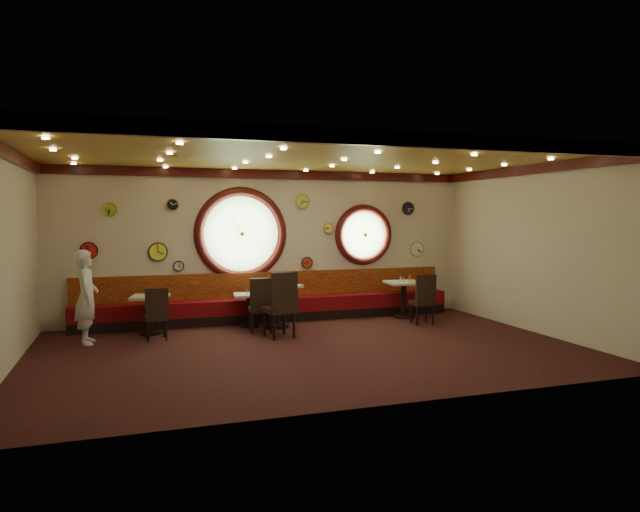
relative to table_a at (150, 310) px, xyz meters
The scene contains 50 objects.
floor 3.30m from the table_a, 40.08° to the right, with size 9.00×6.00×0.00m, color black.
ceiling 4.26m from the table_a, 40.08° to the right, with size 9.00×6.00×0.02m, color gold.
wall_back 2.89m from the table_a, 19.71° to the left, with size 9.00×0.02×3.20m, color beige.
wall_front 5.80m from the table_a, 63.90° to the right, with size 9.00×0.02×3.20m, color beige.
wall_left 3.12m from the table_a, 133.54° to the right, with size 0.02×6.00×3.20m, color beige.
wall_right 7.40m from the table_a, 16.73° to the right, with size 0.02×6.00×3.20m, color beige.
molding_back 3.74m from the table_a, 18.68° to the left, with size 9.00×0.10×0.18m, color #390B0A.
molding_front 6.23m from the table_a, 63.68° to the right, with size 9.00×0.10×0.18m, color #390B0A.
molding_left 3.90m from the table_a, 132.81° to the right, with size 0.10×6.00×0.18m, color #390B0A.
molding_right 7.73m from the table_a, 16.84° to the right, with size 0.10×6.00×0.18m, color #390B0A.
banquette_base 2.60m from the table_a, 13.83° to the left, with size 8.00×0.55×0.20m, color black.
banquette_seat 2.58m from the table_a, 13.83° to the left, with size 8.00×0.55×0.30m, color #5E080E.
banquette_back 2.65m from the table_a, 18.48° to the left, with size 8.00×0.10×0.55m, color #650908.
porthole_left_glass 2.52m from the table_a, 25.11° to the left, with size 1.66×1.66×0.02m, color #82AB67.
porthole_left_frame 2.51m from the table_a, 24.74° to the left, with size 1.98×1.98×0.18m, color #390B0A.
porthole_left_ring 2.50m from the table_a, 23.99° to the left, with size 1.61×1.61×0.03m, color gold.
porthole_right_glass 4.97m from the table_a, 10.73° to the left, with size 1.10×1.10×0.02m, color #82AB67.
porthole_right_frame 4.96m from the table_a, 10.55° to the left, with size 1.38×1.38×0.18m, color #390B0A.
porthole_right_ring 4.96m from the table_a, 10.20° to the left, with size 1.09×1.09×0.03m, color gold.
wall_clock_0 3.96m from the table_a, 14.75° to the left, with size 0.30×0.30×0.03m, color #B2DA44.
wall_clock_1 1.28m from the table_a, 54.94° to the left, with size 0.20×0.20×0.03m, color white.
wall_clock_2 1.36m from the table_a, 76.81° to the left, with size 0.36×0.36×0.03m, color #F6F937.
wall_clock_3 4.22m from the table_a, 12.53° to the left, with size 0.22×0.22×0.03m, color #F6F752.
wall_clock_4 2.19m from the table_a, 129.27° to the left, with size 0.26×0.26×0.03m, color #83C327.
wall_clock_5 1.77m from the table_a, 142.11° to the left, with size 0.32×0.32×0.03m, color red.
wall_clock_6 6.18m from the table_a, ahead, with size 0.28×0.28×0.03m, color black.
wall_clock_7 2.22m from the table_a, 59.67° to the left, with size 0.24×0.24×0.03m, color black.
wall_clock_8 3.54m from the table_a, 14.32° to the left, with size 0.24×0.24×0.03m, color #CC4018.
wall_clock_9 6.19m from the table_a, ahead, with size 0.34×0.34×0.03m, color white.
table_a is the anchor object (origin of this frame).
table_b 1.92m from the table_a, ahead, with size 0.68×0.68×0.67m.
table_c 2.43m from the table_a, ahead, with size 0.99×0.99×0.86m.
table_d 5.33m from the table_a, ahead, with size 0.79×0.79×0.80m.
chair_a 0.65m from the table_a, 82.01° to the right, with size 0.43×0.43×0.59m.
chair_b 2.09m from the table_a, 15.65° to the right, with size 0.48×0.48×0.66m.
chair_c 2.54m from the table_a, 27.15° to the right, with size 0.60×0.60×0.75m.
chair_d 5.41m from the table_a, ahead, with size 0.47×0.47×0.64m.
condiment_a_salt 0.33m from the table_a, 116.75° to the left, with size 0.03×0.03×0.09m, color silver.
condiment_b_salt 1.90m from the table_a, ahead, with size 0.04×0.04×0.10m, color #B9BABE.
condiment_c_salt 2.34m from the table_a, ahead, with size 0.04×0.04×0.10m, color silver.
condiment_d_salt 5.31m from the table_a, ahead, with size 0.04×0.04×0.11m, color silver.
condiment_a_pepper 0.33m from the table_a, 36.99° to the right, with size 0.03×0.03×0.09m, color silver.
condiment_b_pepper 1.97m from the table_a, ahead, with size 0.03×0.03×0.09m, color silver.
condiment_c_pepper 2.45m from the table_a, ahead, with size 0.03×0.03×0.09m, color silver.
condiment_d_pepper 5.31m from the table_a, ahead, with size 0.03×0.03×0.09m, color silver.
condiment_a_bottle 0.36m from the table_a, 58.32° to the left, with size 0.04×0.04×0.14m, color gold.
condiment_b_bottle 2.01m from the table_a, ahead, with size 0.05×0.05×0.17m, color gold.
condiment_c_bottle 2.61m from the table_a, ahead, with size 0.04×0.04×0.14m, color gold.
condiment_d_bottle 5.51m from the table_a, ahead, with size 0.04×0.04×0.14m, color gold.
waiter 1.23m from the table_a, 155.24° to the right, with size 0.60×0.39×1.64m, color white.
Camera 1 is at (-2.81, -8.98, 2.22)m, focal length 32.00 mm.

